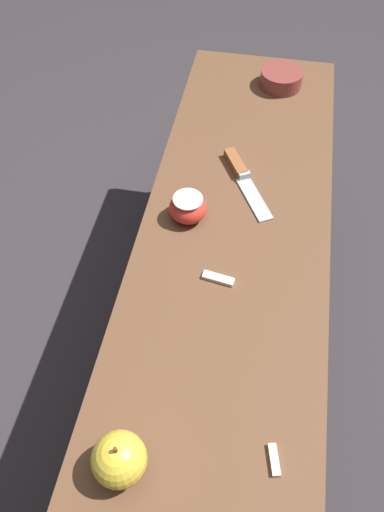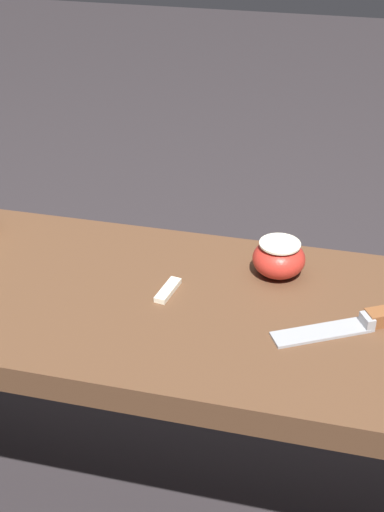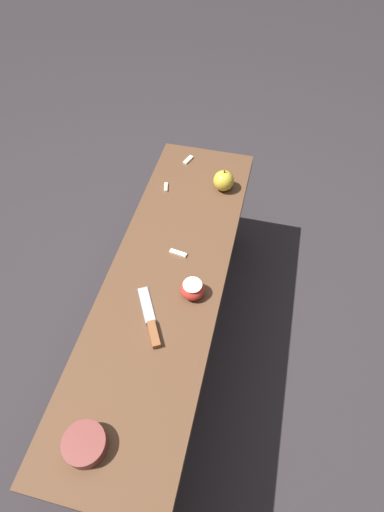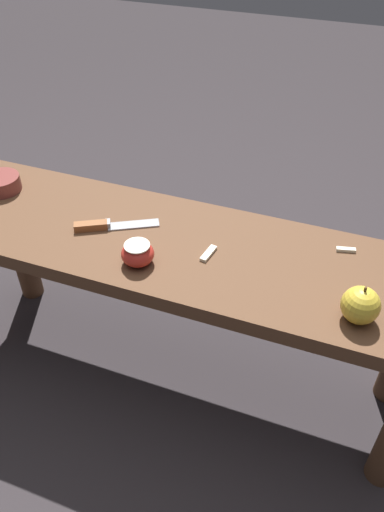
{
  "view_description": "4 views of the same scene",
  "coord_description": "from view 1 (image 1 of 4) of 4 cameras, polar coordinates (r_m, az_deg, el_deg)",
  "views": [
    {
      "loc": [
        0.62,
        0.03,
        1.26
      ],
      "look_at": [
        0.07,
        -0.07,
        0.53
      ],
      "focal_mm": 35.0,
      "sensor_mm": 36.0,
      "label": 1
    },
    {
      "loc": [
        -0.14,
        0.79,
        1.07
      ],
      "look_at": [
        0.07,
        -0.07,
        0.53
      ],
      "focal_mm": 50.0,
      "sensor_mm": 36.0,
      "label": 2
    },
    {
      "loc": [
        -0.7,
        -0.26,
        1.57
      ],
      "look_at": [
        0.07,
        -0.07,
        0.53
      ],
      "focal_mm": 28.0,
      "sensor_mm": 36.0,
      "label": 3
    },
    {
      "loc": [
        0.38,
        -0.88,
        1.26
      ],
      "look_at": [
        0.07,
        -0.07,
        0.53
      ],
      "focal_mm": 35.0,
      "sensor_mm": 36.0,
      "label": 4
    }
  ],
  "objects": [
    {
      "name": "apple_cut",
      "position": [
        1.01,
        -0.47,
        5.55
      ],
      "size": [
        0.08,
        0.08,
        0.05
      ],
      "color": "red",
      "rests_on": "wooden_bench"
    },
    {
      "name": "wooden_bench",
      "position": [
        1.07,
        4.34,
        -1.76
      ],
      "size": [
        1.35,
        0.38,
        0.5
      ],
      "color": "brown",
      "rests_on": "ground_plane"
    },
    {
      "name": "bowl",
      "position": [
        1.38,
        10.16,
        19.33
      ],
      "size": [
        0.11,
        0.11,
        0.04
      ],
      "color": "brown",
      "rests_on": "wooden_bench"
    },
    {
      "name": "apple_slice_near_bowl",
      "position": [
        0.93,
        3.02,
        -2.57
      ],
      "size": [
        0.03,
        0.06,
        0.01
      ],
      "color": "silver",
      "rests_on": "wooden_bench"
    },
    {
      "name": "apple_slice_near_knife",
      "position": [
        0.8,
        9.36,
        -21.99
      ],
      "size": [
        0.05,
        0.02,
        0.01
      ],
      "color": "silver",
      "rests_on": "wooden_bench"
    },
    {
      "name": "knife",
      "position": [
        1.11,
        5.61,
        9.39
      ],
      "size": [
        0.2,
        0.13,
        0.02
      ],
      "rotation": [
        0.0,
        0.0,
        0.51
      ],
      "color": "#9EA0A5",
      "rests_on": "wooden_bench"
    },
    {
      "name": "apple_whole",
      "position": [
        0.76,
        -8.32,
        -21.99
      ],
      "size": [
        0.08,
        0.08,
        0.09
      ],
      "color": "gold",
      "rests_on": "wooden_bench"
    },
    {
      "name": "ground_plane",
      "position": [
        1.41,
        3.36,
        -11.11
      ],
      "size": [
        8.0,
        8.0,
        0.0
      ],
      "primitive_type": "plane",
      "color": "#2D282B"
    }
  ]
}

